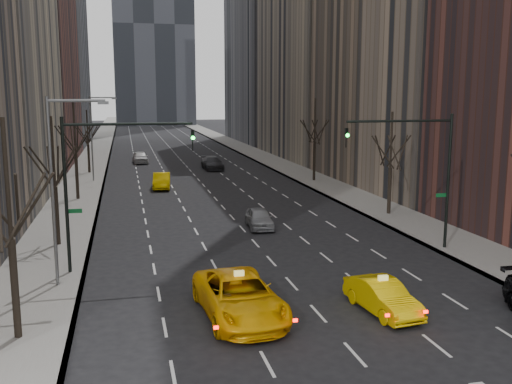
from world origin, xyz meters
TOP-DOWN VIEW (x-y plane):
  - ground at (0.00, 0.00)m, footprint 400.00×400.00m
  - sidewalk_left at (-12.25, 70.00)m, footprint 4.50×320.00m
  - sidewalk_right at (12.25, 70.00)m, footprint 4.50×320.00m
  - tree_lw_a at (-12.00, 4.00)m, footprint 3.36×3.50m
  - tree_lw_b at (-12.00, 18.00)m, footprint 3.36×3.50m
  - tree_lw_c at (-12.00, 34.00)m, footprint 3.36×3.50m
  - tree_lw_d at (-12.00, 52.00)m, footprint 3.36×3.50m
  - tree_rw_b at (12.00, 22.00)m, footprint 3.36×3.50m
  - tree_rw_c at (12.00, 40.00)m, footprint 3.36×3.50m
  - traffic_mast_left at (-9.11, 12.00)m, footprint 6.69×0.39m
  - traffic_mast_right at (9.11, 12.00)m, footprint 6.69×0.39m
  - streetlight_near at (-10.84, 10.00)m, footprint 2.83×0.22m
  - streetlight_far at (-10.84, 45.00)m, footprint 2.83×0.22m
  - taxi_suv at (-3.35, 4.37)m, footprint 3.43×6.67m
  - taxi_sedan at (2.71, 3.52)m, footprint 2.03×4.48m
  - silver_sedan_ahead at (1.23, 20.09)m, footprint 1.96×4.23m
  - far_taxi at (-4.33, 38.88)m, footprint 2.07×4.84m
  - far_suv_grey at (2.82, 52.38)m, footprint 2.39×5.58m
  - far_car_white at (-5.80, 61.30)m, footprint 2.21×4.87m

SIDE VIEW (x-z plane):
  - ground at x=0.00m, z-range 0.00..0.00m
  - sidewalk_left at x=-12.25m, z-range 0.00..0.15m
  - sidewalk_right at x=12.25m, z-range 0.00..0.15m
  - silver_sedan_ahead at x=1.23m, z-range 0.00..1.40m
  - taxi_sedan at x=2.71m, z-range 0.00..1.42m
  - far_taxi at x=-4.33m, z-range 0.00..1.55m
  - far_suv_grey at x=2.82m, z-range 0.00..1.60m
  - far_car_white at x=-5.80m, z-range 0.00..1.62m
  - taxi_suv at x=-3.35m, z-range 0.00..1.80m
  - tree_lw_d at x=-12.00m, z-range -0.12..7.24m
  - tree_lw_b at x=-12.00m, z-range -0.19..7.63m
  - tree_rw_b at x=12.00m, z-range -0.19..7.63m
  - tree_lw_a at x=-12.00m, z-range -0.26..8.02m
  - tree_lw_c at x=-12.00m, z-range -0.33..8.41m
  - tree_rw_c at x=12.00m, z-range -0.33..8.41m
  - traffic_mast_left at x=-9.11m, z-range 1.49..9.49m
  - traffic_mast_right at x=9.11m, z-range 1.49..9.49m
  - streetlight_near at x=-10.84m, z-range 1.12..10.12m
  - streetlight_far at x=-10.84m, z-range 1.12..10.12m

